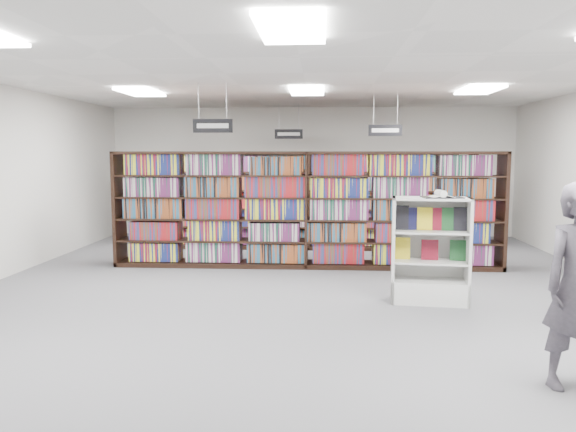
{
  "coord_description": "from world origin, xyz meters",
  "views": [
    {
      "loc": [
        0.27,
        -8.11,
        2.07
      ],
      "look_at": [
        -0.25,
        0.5,
        1.1
      ],
      "focal_mm": 35.0,
      "sensor_mm": 36.0,
      "label": 1
    }
  ],
  "objects": [
    {
      "name": "floor",
      "position": [
        0.0,
        0.0,
        0.0
      ],
      "size": [
        12.0,
        12.0,
        0.0
      ],
      "primitive_type": "plane",
      "color": "#4E4E52",
      "rests_on": "ground"
    },
    {
      "name": "ceiling",
      "position": [
        0.0,
        0.0,
        3.2
      ],
      "size": [
        10.0,
        12.0,
        0.1
      ],
      "primitive_type": "cube",
      "color": "silver",
      "rests_on": "wall_back"
    },
    {
      "name": "wall_back",
      "position": [
        0.0,
        6.0,
        1.6
      ],
      "size": [
        10.0,
        0.1,
        3.2
      ],
      "primitive_type": "cube",
      "color": "silver",
      "rests_on": "ground"
    },
    {
      "name": "wall_front",
      "position": [
        0.0,
        -6.0,
        1.6
      ],
      "size": [
        10.0,
        0.1,
        3.2
      ],
      "primitive_type": "cube",
      "color": "silver",
      "rests_on": "ground"
    },
    {
      "name": "bookshelf_row_near",
      "position": [
        0.0,
        2.0,
        1.05
      ],
      "size": [
        7.0,
        0.6,
        2.1
      ],
      "color": "black",
      "rests_on": "floor"
    },
    {
      "name": "bookshelf_row_mid",
      "position": [
        0.0,
        4.0,
        1.05
      ],
      "size": [
        7.0,
        0.6,
        2.1
      ],
      "color": "black",
      "rests_on": "floor"
    },
    {
      "name": "bookshelf_row_far",
      "position": [
        0.0,
        5.7,
        1.05
      ],
      "size": [
        7.0,
        0.6,
        2.1
      ],
      "color": "black",
      "rests_on": "floor"
    },
    {
      "name": "aisle_sign_left",
      "position": [
        -1.5,
        1.0,
        2.53
      ],
      "size": [
        0.65,
        0.02,
        0.8
      ],
      "color": "#B2B2B7",
      "rests_on": "ceiling"
    },
    {
      "name": "aisle_sign_right",
      "position": [
        1.5,
        3.0,
        2.53
      ],
      "size": [
        0.65,
        0.02,
        0.8
      ],
      "color": "#B2B2B7",
      "rests_on": "ceiling"
    },
    {
      "name": "aisle_sign_center",
      "position": [
        -0.5,
        5.0,
        2.53
      ],
      "size": [
        0.65,
        0.02,
        0.8
      ],
      "color": "#B2B2B7",
      "rests_on": "ceiling"
    },
    {
      "name": "troffer_front_center",
      "position": [
        0.0,
        -3.0,
        3.16
      ],
      "size": [
        0.6,
        1.2,
        0.04
      ],
      "primitive_type": "cube",
      "color": "white",
      "rests_on": "ceiling"
    },
    {
      "name": "troffer_back_left",
      "position": [
        -3.0,
        2.0,
        3.16
      ],
      "size": [
        0.6,
        1.2,
        0.04
      ],
      "primitive_type": "cube",
      "color": "white",
      "rests_on": "ceiling"
    },
    {
      "name": "troffer_back_center",
      "position": [
        0.0,
        2.0,
        3.16
      ],
      "size": [
        0.6,
        1.2,
        0.04
      ],
      "primitive_type": "cube",
      "color": "white",
      "rests_on": "ceiling"
    },
    {
      "name": "troffer_back_right",
      "position": [
        3.0,
        2.0,
        3.16
      ],
      "size": [
        0.6,
        1.2,
        0.04
      ],
      "primitive_type": "cube",
      "color": "white",
      "rests_on": "ceiling"
    },
    {
      "name": "endcap_display",
      "position": [
        1.78,
        -0.32,
        0.49
      ],
      "size": [
        1.1,
        0.63,
        1.47
      ],
      "rotation": [
        0.0,
        0.0,
        -0.11
      ],
      "color": "silver",
      "rests_on": "floor"
    },
    {
      "name": "open_book",
      "position": [
        1.9,
        -0.41,
        1.5
      ],
      "size": [
        0.56,
        0.36,
        0.12
      ],
      "rotation": [
        0.0,
        0.0,
        0.09
      ],
      "color": "black",
      "rests_on": "endcap_display"
    }
  ]
}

